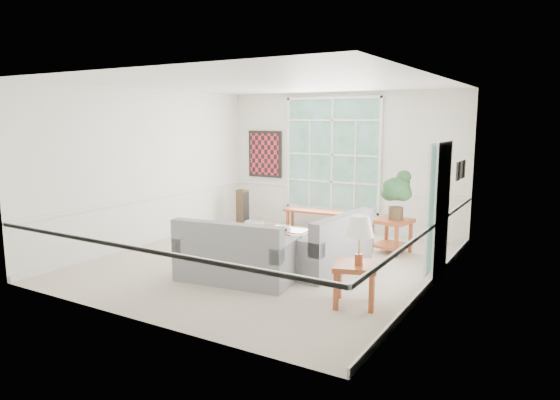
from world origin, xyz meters
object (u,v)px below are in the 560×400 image
object	(u,v)px
loveseat_front	(237,249)
end_table	(391,236)
side_table	(355,284)
coffee_table	(286,242)
loveseat_right	(324,241)

from	to	relation	value
loveseat_front	end_table	bearing A→B (deg)	52.41
loveseat_front	side_table	distance (m)	1.96
side_table	coffee_table	bearing A→B (deg)	139.74
loveseat_right	end_table	size ratio (longest dim) A/B	2.73
end_table	side_table	distance (m)	2.84
end_table	coffee_table	bearing A→B (deg)	-145.73
loveseat_right	coffee_table	bearing A→B (deg)	161.74
end_table	loveseat_right	bearing A→B (deg)	-112.37
loveseat_right	end_table	distance (m)	1.65
loveseat_front	coffee_table	world-z (taller)	loveseat_front
loveseat_right	coffee_table	size ratio (longest dim) A/B	1.43
loveseat_right	coffee_table	xyz separation A→B (m)	(-0.97, 0.44, -0.24)
side_table	loveseat_right	bearing A→B (deg)	129.59
coffee_table	side_table	bearing A→B (deg)	-44.66
coffee_table	side_table	distance (m)	2.66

